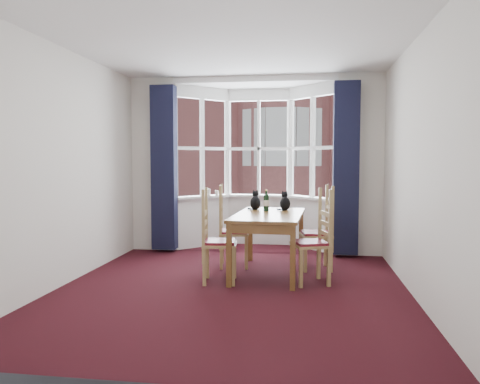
% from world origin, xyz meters
% --- Properties ---
extents(floor, '(4.50, 4.50, 0.00)m').
position_xyz_m(floor, '(0.00, 0.00, 0.00)').
color(floor, black).
rests_on(floor, ground).
extents(ceiling, '(4.50, 4.50, 0.00)m').
position_xyz_m(ceiling, '(0.00, 0.00, 2.80)').
color(ceiling, white).
rests_on(ceiling, floor).
extents(wall_left, '(0.00, 4.50, 4.50)m').
position_xyz_m(wall_left, '(-2.00, 0.00, 1.40)').
color(wall_left, silver).
rests_on(wall_left, floor).
extents(wall_right, '(0.00, 4.50, 4.50)m').
position_xyz_m(wall_right, '(2.00, 0.00, 1.40)').
color(wall_right, silver).
rests_on(wall_right, floor).
extents(wall_near, '(4.00, 0.00, 4.00)m').
position_xyz_m(wall_near, '(0.00, -2.25, 1.40)').
color(wall_near, silver).
rests_on(wall_near, floor).
extents(wall_back_pier_left, '(0.70, 0.12, 2.80)m').
position_xyz_m(wall_back_pier_left, '(-1.65, 2.25, 1.40)').
color(wall_back_pier_left, silver).
rests_on(wall_back_pier_left, floor).
extents(wall_back_pier_right, '(0.70, 0.12, 2.80)m').
position_xyz_m(wall_back_pier_right, '(1.65, 2.25, 1.40)').
color(wall_back_pier_right, silver).
rests_on(wall_back_pier_right, floor).
extents(bay_window, '(2.76, 0.94, 2.80)m').
position_xyz_m(bay_window, '(0.00, 2.75, 1.40)').
color(bay_window, white).
rests_on(bay_window, floor).
extents(curtain_left, '(0.38, 0.22, 2.60)m').
position_xyz_m(curtain_left, '(-1.42, 2.07, 1.35)').
color(curtain_left, black).
rests_on(curtain_left, floor).
extents(curtain_right, '(0.38, 0.22, 2.60)m').
position_xyz_m(curtain_right, '(1.42, 2.07, 1.35)').
color(curtain_right, black).
rests_on(curtain_right, floor).
extents(dining_table, '(0.91, 1.61, 0.79)m').
position_xyz_m(dining_table, '(0.36, 0.86, 0.70)').
color(dining_table, brown).
rests_on(dining_table, floor).
extents(chair_left_near, '(0.44, 0.46, 0.92)m').
position_xyz_m(chair_left_near, '(-0.28, 0.34, 0.47)').
color(chair_left_near, '#A48850').
rests_on(chair_left_near, floor).
extents(chair_left_far, '(0.46, 0.47, 0.92)m').
position_xyz_m(chair_left_far, '(-0.24, 1.18, 0.47)').
color(chair_left_far, '#A48850').
rests_on(chair_left_far, floor).
extents(chair_right_near, '(0.51, 0.52, 0.92)m').
position_xyz_m(chair_right_near, '(0.98, 0.48, 0.47)').
color(chair_right_near, '#A48850').
rests_on(chair_right_near, floor).
extents(chair_right_far, '(0.46, 0.48, 0.92)m').
position_xyz_m(chair_right_far, '(1.06, 1.21, 0.47)').
color(chair_right_far, '#A48850').
rests_on(chair_right_far, floor).
extents(cat_left, '(0.16, 0.22, 0.28)m').
position_xyz_m(cat_left, '(0.13, 1.33, 0.90)').
color(cat_left, black).
rests_on(cat_left, dining_table).
extents(cat_right, '(0.17, 0.22, 0.28)m').
position_xyz_m(cat_right, '(0.54, 1.29, 0.89)').
color(cat_right, black).
rests_on(cat_right, dining_table).
extents(wine_bottle, '(0.07, 0.07, 0.29)m').
position_xyz_m(wine_bottle, '(0.30, 1.16, 0.91)').
color(wine_bottle, black).
rests_on(wine_bottle, dining_table).
extents(candle_tall, '(0.06, 0.06, 0.12)m').
position_xyz_m(candle_tall, '(-0.81, 2.60, 0.93)').
color(candle_tall, white).
rests_on(candle_tall, bay_window).
extents(candle_short, '(0.06, 0.06, 0.09)m').
position_xyz_m(candle_short, '(-0.67, 2.63, 0.91)').
color(candle_short, white).
rests_on(candle_short, bay_window).
extents(street, '(80.00, 80.00, 0.00)m').
position_xyz_m(street, '(0.00, 32.25, -6.00)').
color(street, '#333335').
rests_on(street, ground).
extents(tenement_building, '(18.40, 7.80, 15.20)m').
position_xyz_m(tenement_building, '(0.00, 14.01, 1.60)').
color(tenement_building, '#944F4C').
rests_on(tenement_building, street).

